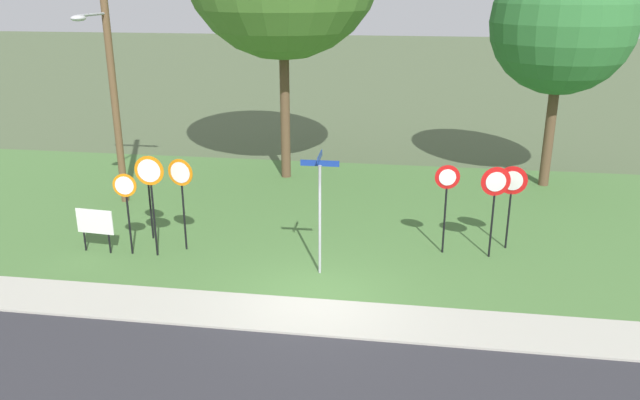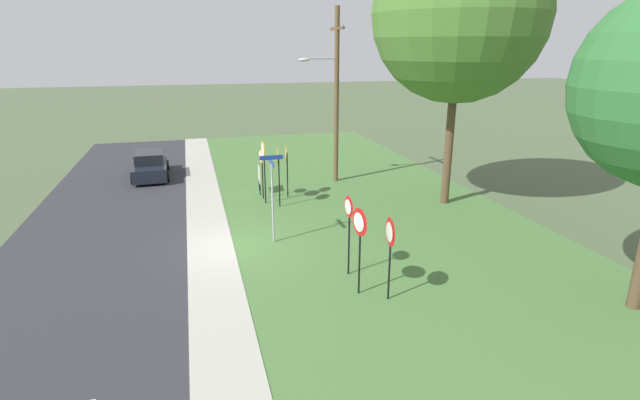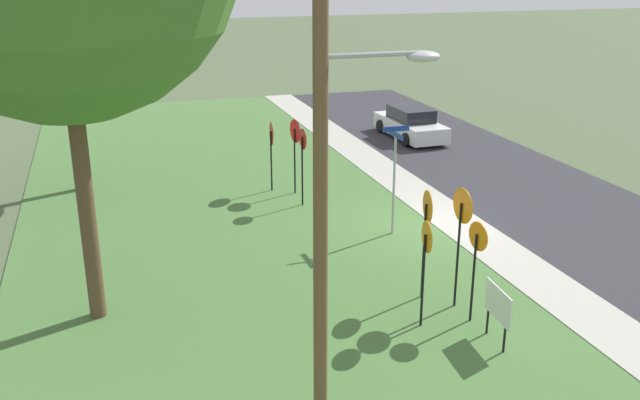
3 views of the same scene
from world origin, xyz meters
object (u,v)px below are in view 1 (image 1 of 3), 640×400
(stop_sign_near_right, at_px, (126,197))
(yield_sign_near_left, at_px, (512,188))
(yield_sign_near_right, at_px, (447,189))
(utility_pole, at_px, (109,64))
(street_name_post, at_px, (320,204))
(stop_sign_near_left, at_px, (181,184))
(stop_sign_far_left, at_px, (148,182))
(notice_board, at_px, (95,224))
(oak_tree_right, at_px, (563,23))
(stop_sign_far_center, at_px, (150,183))
(yield_sign_far_left, at_px, (495,190))

(stop_sign_near_right, height_order, yield_sign_near_left, yield_sign_near_left)
(stop_sign_near_right, distance_m, yield_sign_near_right, 8.64)
(utility_pole, bearing_deg, street_name_post, -30.91)
(stop_sign_near_left, relative_size, stop_sign_far_left, 1.09)
(stop_sign_near_left, distance_m, street_name_post, 4.06)
(stop_sign_near_left, xyz_separation_m, notice_board, (-2.38, -0.51, -1.10))
(stop_sign_near_left, bearing_deg, oak_tree_right, 45.82)
(yield_sign_near_right, xyz_separation_m, street_name_post, (-3.19, -1.77, 0.00))
(yield_sign_near_left, height_order, yield_sign_near_right, yield_sign_near_right)
(stop_sign_near_left, xyz_separation_m, utility_pole, (-3.53, 3.55, 2.73))
(stop_sign_far_left, distance_m, notice_board, 1.85)
(stop_sign_near_right, bearing_deg, stop_sign_near_left, 15.06)
(stop_sign_near_left, relative_size, yield_sign_near_left, 1.09)
(stop_sign_far_left, distance_m, oak_tree_right, 14.80)
(stop_sign_near_left, relative_size, stop_sign_far_center, 0.93)
(yield_sign_near_left, relative_size, yield_sign_near_right, 0.95)
(street_name_post, bearing_deg, stop_sign_near_left, 165.82)
(stop_sign_near_left, bearing_deg, yield_sign_far_left, 15.88)
(yield_sign_near_right, bearing_deg, stop_sign_far_left, 177.07)
(street_name_post, relative_size, oak_tree_right, 0.38)
(stop_sign_far_left, height_order, utility_pole, utility_pole)
(yield_sign_near_right, bearing_deg, stop_sign_near_left, -177.77)
(stop_sign_far_center, height_order, yield_sign_near_right, stop_sign_far_center)
(yield_sign_near_left, distance_m, notice_board, 11.52)
(notice_board, bearing_deg, stop_sign_far_left, 49.76)
(yield_sign_near_right, height_order, street_name_post, street_name_post)
(stop_sign_near_right, height_order, yield_sign_far_left, yield_sign_far_left)
(yield_sign_near_left, bearing_deg, oak_tree_right, 75.85)
(yield_sign_near_right, xyz_separation_m, oak_tree_right, (3.93, 6.89, 3.94))
(oak_tree_right, bearing_deg, stop_sign_near_left, -145.09)
(yield_sign_near_left, bearing_deg, notice_board, -165.70)
(yield_sign_near_left, bearing_deg, stop_sign_near_left, -166.37)
(stop_sign_near_left, xyz_separation_m, oak_tree_right, (11.07, 7.73, 3.89))
(yield_sign_near_right, bearing_deg, utility_pole, 161.28)
(stop_sign_near_left, distance_m, notice_board, 2.67)
(stop_sign_near_left, xyz_separation_m, stop_sign_far_left, (-1.24, 0.61, -0.18))
(street_name_post, bearing_deg, yield_sign_near_right, 28.00)
(stop_sign_near_right, xyz_separation_m, stop_sign_far_left, (0.14, 1.14, 0.09))
(yield_sign_far_left, relative_size, street_name_post, 0.80)
(stop_sign_far_left, xyz_separation_m, oak_tree_right, (12.32, 7.11, 4.07))
(yield_sign_near_left, relative_size, yield_sign_far_left, 0.94)
(stop_sign_far_center, relative_size, yield_sign_near_left, 1.18)
(stop_sign_near_left, distance_m, stop_sign_far_left, 1.40)
(yield_sign_near_right, bearing_deg, stop_sign_near_right, -175.37)
(stop_sign_near_left, distance_m, yield_sign_far_left, 8.43)
(yield_sign_near_right, bearing_deg, yield_sign_far_left, -9.25)
(street_name_post, bearing_deg, utility_pole, 148.13)
(stop_sign_near_left, xyz_separation_m, yield_sign_near_right, (7.15, 0.84, -0.05))
(yield_sign_far_left, bearing_deg, stop_sign_far_left, 170.22)
(notice_board, relative_size, oak_tree_right, 0.15)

